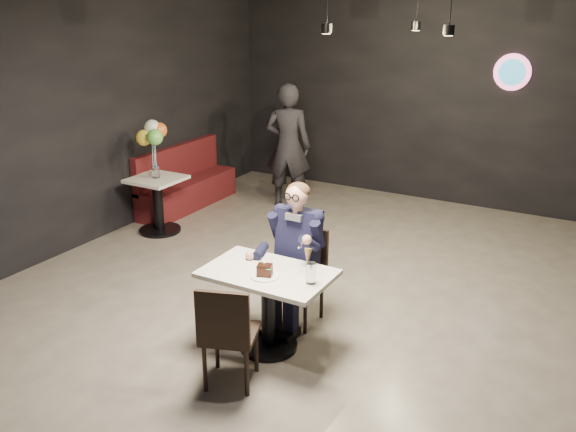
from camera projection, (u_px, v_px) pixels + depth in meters
The scene contains 17 objects.
floor at pixel (308, 332), 5.73m from camera, with size 9.00×9.00×0.00m, color gray.
wall_sign at pixel (512, 72), 8.35m from camera, with size 0.50×0.06×0.50m, color pink, non-canonical shape.
pendant_lights at pixel (399, 6), 6.39m from camera, with size 1.40×1.20×0.36m, color black.
main_table at pixel (268, 310), 5.35m from camera, with size 1.10×0.70×0.75m, color white.
chair_far at pixel (298, 278), 5.77m from camera, with size 0.42×0.46×0.92m, color black.
chair_near at pixel (230, 331), 4.85m from camera, with size 0.42×0.46×0.92m, color black.
seated_man at pixel (298, 253), 5.69m from camera, with size 0.60×0.80×1.44m, color black.
dessert_plate at pixel (265, 276), 5.12m from camera, with size 0.24×0.24×0.01m, color white.
cake_slice at pixel (265, 270), 5.11m from camera, with size 0.12×0.10×0.09m, color black.
mint_leaf at pixel (268, 269), 5.05m from camera, with size 0.06×0.04×0.01m, color green.
sundae_glass at pixel (311, 273), 4.98m from camera, with size 0.08×0.08×0.18m, color silver.
wafer_cone at pixel (308, 256), 4.91m from camera, with size 0.07×0.07×0.13m, color tan.
booth_bench at pixel (187, 177), 9.00m from camera, with size 0.46×1.84×0.92m, color #450E0F.
side_table at pixel (158, 203), 8.06m from camera, with size 0.64×0.64×0.80m, color white.
balloon_vase at pixel (156, 172), 7.91m from camera, with size 0.10×0.10×0.16m, color silver.
balloon_bunch at pixel (154, 143), 7.78m from camera, with size 0.37×0.37×0.62m, color yellow.
passerby at pixel (288, 146), 8.90m from camera, with size 0.67×0.44×1.83m, color black.
Camera 1 is at (2.30, -4.47, 2.97)m, focal length 38.00 mm.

